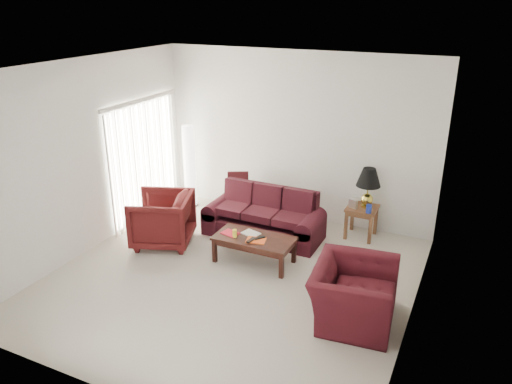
{
  "coord_description": "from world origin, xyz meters",
  "views": [
    {
      "loc": [
        3.01,
        -5.52,
        3.83
      ],
      "look_at": [
        0.0,
        0.85,
        1.05
      ],
      "focal_mm": 35.0,
      "sensor_mm": 36.0,
      "label": 1
    }
  ],
  "objects_px": {
    "armchair_left": "(162,219)",
    "sofa": "(263,214)",
    "coffee_table": "(254,250)",
    "armchair_right": "(353,294)",
    "floor_lamp": "(190,166)",
    "end_table": "(361,222)"
  },
  "relations": [
    {
      "from": "floor_lamp",
      "to": "sofa",
      "type": "bearing_deg",
      "value": -18.74
    },
    {
      "from": "sofa",
      "to": "coffee_table",
      "type": "relative_size",
      "value": 1.64
    },
    {
      "from": "sofa",
      "to": "armchair_right",
      "type": "relative_size",
      "value": 1.75
    },
    {
      "from": "sofa",
      "to": "floor_lamp",
      "type": "relative_size",
      "value": 1.23
    },
    {
      "from": "end_table",
      "to": "armchair_right",
      "type": "distance_m",
      "value": 2.4
    },
    {
      "from": "armchair_right",
      "to": "coffee_table",
      "type": "xyz_separation_m",
      "value": [
        -1.74,
        0.78,
        -0.16
      ]
    },
    {
      "from": "sofa",
      "to": "armchair_left",
      "type": "xyz_separation_m",
      "value": [
        -1.39,
        -0.94,
        0.02
      ]
    },
    {
      "from": "sofa",
      "to": "floor_lamp",
      "type": "bearing_deg",
      "value": 163.75
    },
    {
      "from": "armchair_left",
      "to": "armchair_right",
      "type": "height_order",
      "value": "armchair_left"
    },
    {
      "from": "floor_lamp",
      "to": "armchair_left",
      "type": "xyz_separation_m",
      "value": [
        0.44,
        -1.56,
        -0.38
      ]
    },
    {
      "from": "floor_lamp",
      "to": "armchair_left",
      "type": "relative_size",
      "value": 1.71
    },
    {
      "from": "armchair_right",
      "to": "armchair_left",
      "type": "bearing_deg",
      "value": 72.3
    },
    {
      "from": "armchair_left",
      "to": "coffee_table",
      "type": "bearing_deg",
      "value": 71.98
    },
    {
      "from": "floor_lamp",
      "to": "armchair_right",
      "type": "bearing_deg",
      "value": -30.79
    },
    {
      "from": "end_table",
      "to": "coffee_table",
      "type": "height_order",
      "value": "end_table"
    },
    {
      "from": "sofa",
      "to": "floor_lamp",
      "type": "height_order",
      "value": "floor_lamp"
    },
    {
      "from": "end_table",
      "to": "armchair_left",
      "type": "height_order",
      "value": "armchair_left"
    },
    {
      "from": "coffee_table",
      "to": "sofa",
      "type": "bearing_deg",
      "value": 116.97
    },
    {
      "from": "sofa",
      "to": "coffee_table",
      "type": "distance_m",
      "value": 0.93
    },
    {
      "from": "armchair_left",
      "to": "sofa",
      "type": "bearing_deg",
      "value": 103.82
    },
    {
      "from": "end_table",
      "to": "floor_lamp",
      "type": "relative_size",
      "value": 0.34
    },
    {
      "from": "armchair_right",
      "to": "floor_lamp",
      "type": "bearing_deg",
      "value": 53.43
    }
  ]
}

